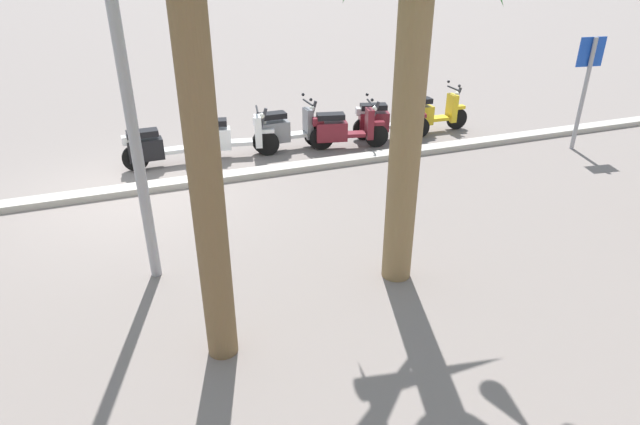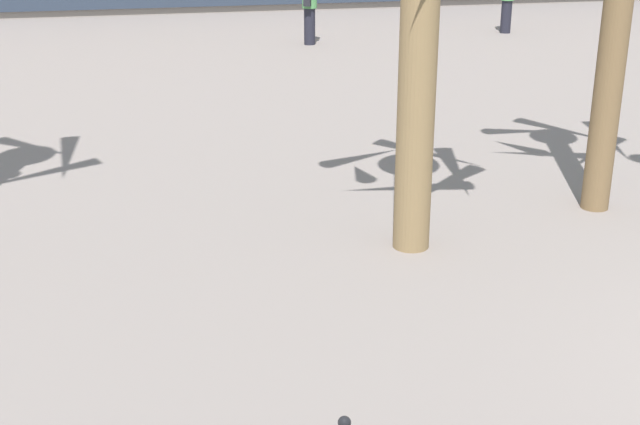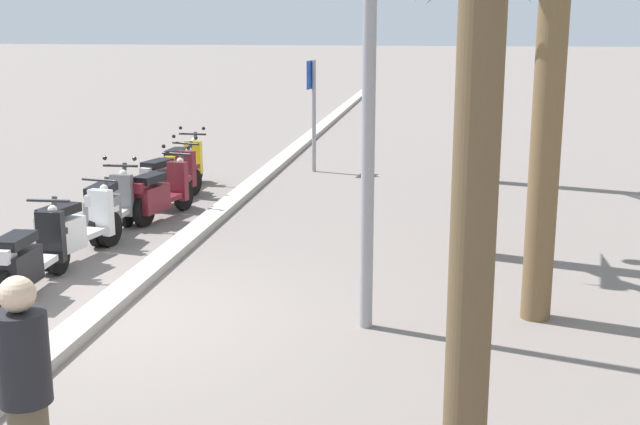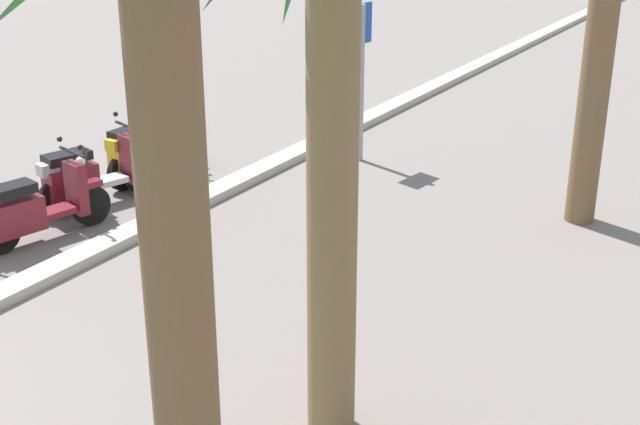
{
  "view_description": "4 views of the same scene",
  "coord_description": "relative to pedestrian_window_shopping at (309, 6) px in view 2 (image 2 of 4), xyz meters",
  "views": [
    {
      "loc": [
        -0.09,
        9.34,
        3.95
      ],
      "look_at": [
        -2.17,
        3.76,
        0.98
      ],
      "focal_mm": 29.34,
      "sensor_mm": 36.0,
      "label": 1
    },
    {
      "loc": [
        -5.86,
        -4.29,
        3.74
      ],
      "look_at": [
        -4.38,
        2.97,
        0.89
      ],
      "focal_mm": 49.52,
      "sensor_mm": 36.0,
      "label": 2
    },
    {
      "loc": [
        8.34,
        3.7,
        3.24
      ],
      "look_at": [
        -1.85,
        2.13,
        0.84
      ],
      "focal_mm": 46.49,
      "sensor_mm": 36.0,
      "label": 3
    },
    {
      "loc": [
        2.04,
        7.2,
        4.38
      ],
      "look_at": [
        -5.11,
        2.74,
        0.97
      ],
      "focal_mm": 49.18,
      "sensor_mm": 36.0,
      "label": 4
    }
  ],
  "objects": [
    {
      "name": "pedestrian_window_shopping",
      "position": [
        0.0,
        0.0,
        0.0
      ],
      "size": [
        0.36,
        0.46,
        1.67
      ],
      "color": "black",
      "rests_on": "ground"
    }
  ]
}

